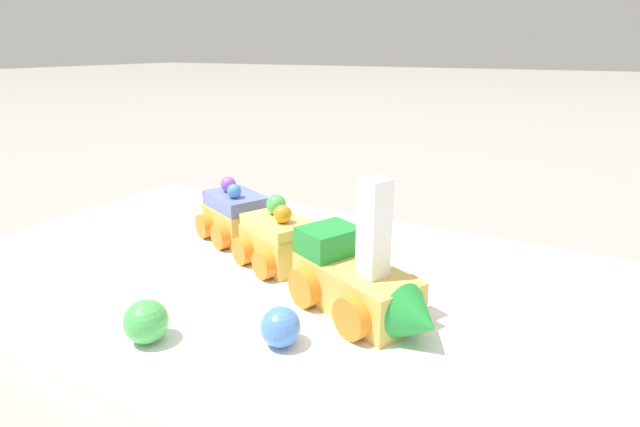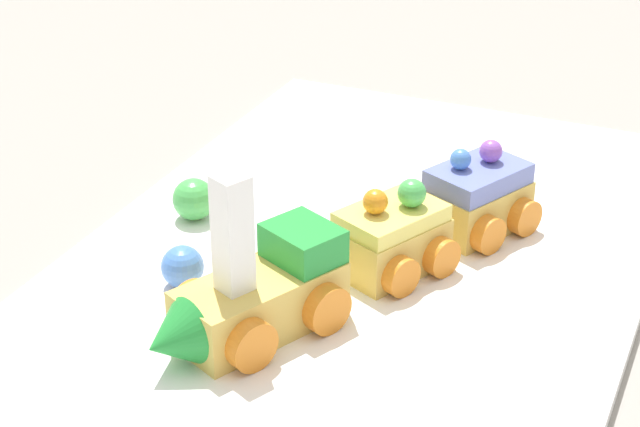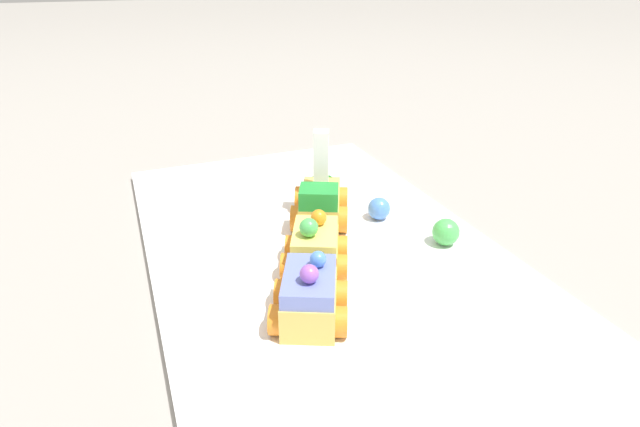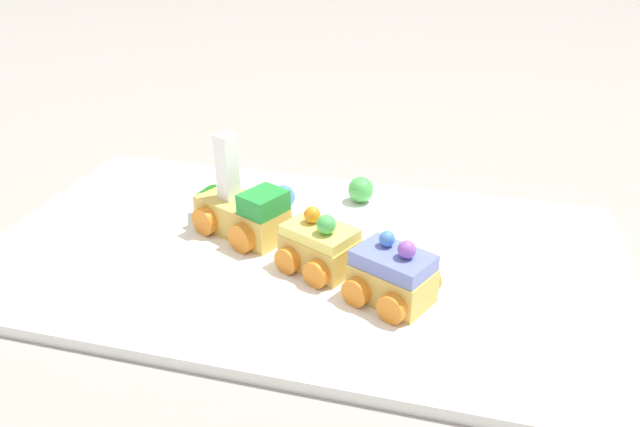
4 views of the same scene
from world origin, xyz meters
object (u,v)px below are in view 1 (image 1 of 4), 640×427
object	(u,v)px
gumball_green	(146,321)
cake_car_lemon	(279,241)
cake_car_blueberry	(236,216)
gumball_blue	(281,327)
cake_train_locomotive	(363,284)

from	to	relation	value
gumball_green	cake_car_lemon	bearing A→B (deg)	86.57
cake_car_lemon	gumball_green	distance (m)	0.16
cake_car_blueberry	gumball_blue	distance (m)	0.22
gumball_blue	gumball_green	distance (m)	0.10
cake_car_lemon	gumball_blue	bearing A→B (deg)	-32.03
cake_train_locomotive	gumball_green	distance (m)	0.16
cake_train_locomotive	gumball_blue	bearing A→B (deg)	-91.07
cake_train_locomotive	gumball_blue	distance (m)	0.08
cake_car_lemon	gumball_green	world-z (taller)	cake_car_lemon
cake_car_lemon	gumball_blue	distance (m)	0.14
cake_train_locomotive	gumball_green	xyz separation A→B (m)	(-0.12, -0.11, -0.01)
gumball_blue	gumball_green	bearing A→B (deg)	-154.64
cake_train_locomotive	cake_car_blueberry	size ratio (longest dim) A/B	1.56
cake_train_locomotive	gumball_blue	xyz separation A→B (m)	(-0.03, -0.07, -0.01)
cake_car_lemon	cake_car_blueberry	size ratio (longest dim) A/B	1.00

